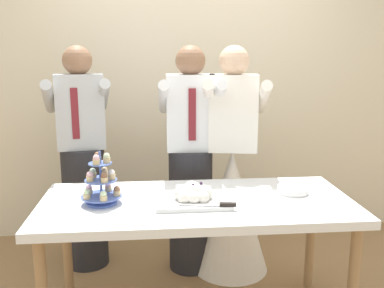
% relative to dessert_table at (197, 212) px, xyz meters
% --- Properties ---
extents(rear_wall, '(5.20, 0.10, 2.90)m').
position_rel_dessert_table_xyz_m(rear_wall, '(0.00, 1.43, 0.75)').
color(rear_wall, beige).
rests_on(rear_wall, ground_plane).
extents(dessert_table, '(1.80, 0.80, 0.78)m').
position_rel_dessert_table_xyz_m(dessert_table, '(0.00, 0.00, 0.00)').
color(dessert_table, silver).
rests_on(dessert_table, ground_plane).
extents(cupcake_stand, '(0.23, 0.23, 0.31)m').
position_rel_dessert_table_xyz_m(cupcake_stand, '(-0.54, -0.01, 0.19)').
color(cupcake_stand, '#4C66B2').
rests_on(cupcake_stand, dessert_table).
extents(main_cake_tray, '(0.43, 0.31, 0.12)m').
position_rel_dessert_table_xyz_m(main_cake_tray, '(-0.03, -0.04, 0.12)').
color(main_cake_tray, silver).
rests_on(main_cake_tray, dessert_table).
extents(plate_stack, '(0.19, 0.19, 0.04)m').
position_rel_dessert_table_xyz_m(plate_stack, '(0.59, 0.07, 0.10)').
color(plate_stack, white).
rests_on(plate_stack, dessert_table).
extents(person_groom, '(0.47, 0.50, 1.66)m').
position_rel_dessert_table_xyz_m(person_groom, '(0.02, 0.68, 0.05)').
color(person_groom, '#232328').
rests_on(person_groom, ground_plane).
extents(person_bride, '(0.56, 0.56, 1.66)m').
position_rel_dessert_table_xyz_m(person_bride, '(0.32, 0.63, -0.12)').
color(person_bride, white).
rests_on(person_bride, ground_plane).
extents(person_guest, '(0.53, 0.56, 1.66)m').
position_rel_dessert_table_xyz_m(person_guest, '(-0.77, 0.80, 0.05)').
color(person_guest, '#232328').
rests_on(person_guest, ground_plane).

